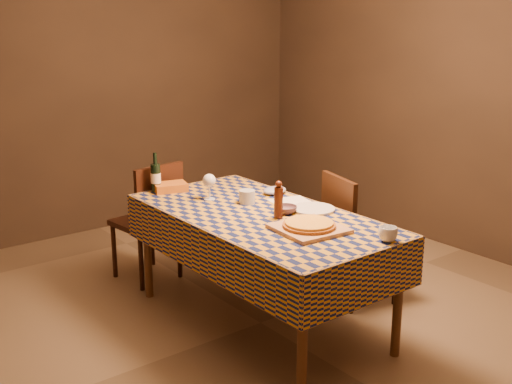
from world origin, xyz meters
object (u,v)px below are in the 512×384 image
white_plate (313,209)px  dining_table (261,225)px  wine_bottle (156,177)px  chair_right (352,232)px  bowl (286,210)px  cutting_board (309,229)px  pizza (309,224)px  chair_far (152,216)px

white_plate → dining_table: bearing=153.2°
wine_bottle → white_plate: 1.18m
chair_right → bowl: bearing=177.6°
cutting_board → pizza: size_ratio=1.00×
pizza → chair_right: (0.71, 0.32, -0.29)m
pizza → cutting_board: bearing=0.0°
cutting_board → chair_far: (-0.22, 1.52, -0.26)m
dining_table → wine_bottle: wine_bottle is taller
cutting_board → bowl: 0.37m
dining_table → chair_far: chair_far is taller
bowl → chair_right: size_ratio=0.16×
bowl → dining_table: bearing=144.7°
wine_bottle → white_plate: wine_bottle is taller
dining_table → pizza: size_ratio=4.94×
wine_bottle → bowl: bearing=-67.4°
wine_bottle → chair_right: bearing=-44.7°
dining_table → pizza: (0.01, -0.44, 0.11)m
cutting_board → chair_right: (0.71, 0.32, -0.26)m
dining_table → chair_far: bearing=100.6°
chair_far → wine_bottle: bearing=-107.5°
cutting_board → chair_far: size_ratio=0.40×
dining_table → white_plate: bearing=-26.8°
chair_right → white_plate: bearing=-174.5°
bowl → pizza: bearing=-108.5°
chair_right → wine_bottle: bearing=135.3°
cutting_board → white_plate: cutting_board is taller
bowl → wine_bottle: 1.04m
chair_far → dining_table: bearing=-79.4°
wine_bottle → chair_far: size_ratio=0.31×
bowl → chair_far: bearing=105.8°
pizza → white_plate: 0.41m
pizza → bowl: bearing=71.5°
dining_table → bowl: 0.19m
dining_table → white_plate: 0.36m
cutting_board → chair_far: 1.55m
chair_far → chair_right: 1.51m
chair_far → white_plate: bearing=-67.5°
pizza → chair_right: size_ratio=0.40×
pizza → chair_right: bearing=24.4°
cutting_board → chair_far: chair_far is taller
dining_table → chair_far: (-0.20, 1.08, -0.17)m
cutting_board → bowl: (0.12, 0.35, 0.01)m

